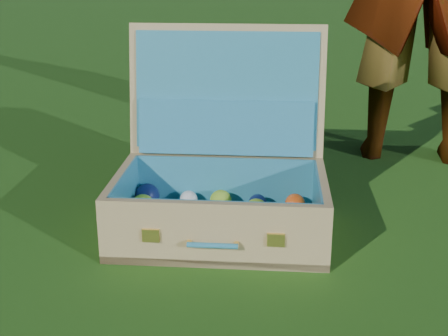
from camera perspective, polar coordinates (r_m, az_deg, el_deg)
ground at (r=1.91m, az=5.24°, el=-6.81°), size 60.00×60.00×0.00m
stray_ball at (r=1.85m, az=-6.77°, el=-6.61°), size 0.07×0.07×0.07m
suitcase at (r=1.96m, az=-0.30°, el=-0.52°), size 0.68×0.59×0.62m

